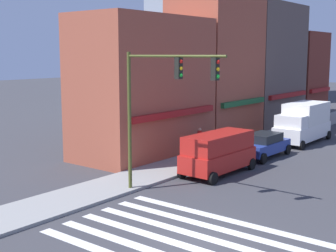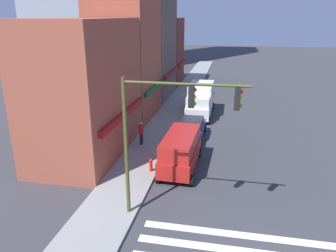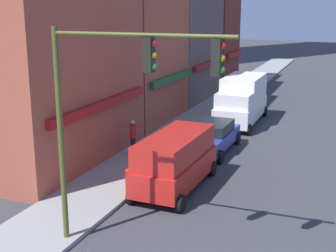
# 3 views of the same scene
# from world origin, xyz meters

# --- Properties ---
(ground_plane) EXTENTS (200.00, 200.00, 0.00)m
(ground_plane) POSITION_xyz_m (0.00, 0.00, 0.00)
(ground_plane) COLOR #38383D
(sidewalk_left) EXTENTS (120.00, 3.00, 0.15)m
(sidewalk_left) POSITION_xyz_m (0.00, 7.50, 0.07)
(sidewalk_left) COLOR gray
(sidewalk_left) RESTS_ON ground_plane
(crosswalk_stripes) EXTENTS (5.86, 10.80, 0.01)m
(crosswalk_stripes) POSITION_xyz_m (0.00, 0.00, 0.00)
(crosswalk_stripes) COLOR silver
(crosswalk_stripes) RESTS_ON ground_plane
(storefront_row) EXTENTS (33.30, 5.30, 12.99)m
(storefront_row) POSITION_xyz_m (21.90, 11.49, 5.45)
(storefront_row) COLOR #9E4C38
(storefront_row) RESTS_ON ground_plane
(traffic_signal) EXTENTS (0.32, 5.54, 6.87)m
(traffic_signal) POSITION_xyz_m (3.31, 4.47, 4.98)
(traffic_signal) COLOR #474C1E
(traffic_signal) RESTS_ON ground_plane
(van_red) EXTENTS (5.06, 2.22, 2.34)m
(van_red) POSITION_xyz_m (8.83, 4.70, 1.29)
(van_red) COLOR #B21E19
(van_red) RESTS_ON ground_plane
(sedan_blue) EXTENTS (4.44, 2.02, 1.59)m
(sedan_blue) POSITION_xyz_m (14.43, 4.70, 0.84)
(sedan_blue) COLOR navy
(sedan_blue) RESTS_ON ground_plane
(box_truck_white) EXTENTS (6.20, 2.42, 3.04)m
(box_truck_white) POSITION_xyz_m (21.02, 4.70, 1.59)
(box_truck_white) COLOR white
(box_truck_white) RESTS_ON ground_plane
(pedestrian_red_jacket) EXTENTS (0.32, 0.32, 1.77)m
(pedestrian_red_jacket) POSITION_xyz_m (12.06, 8.20, 1.07)
(pedestrian_red_jacket) COLOR #23232D
(pedestrian_red_jacket) RESTS_ON sidewalk_left
(fire_hydrant) EXTENTS (0.24, 0.24, 0.84)m
(fire_hydrant) POSITION_xyz_m (7.84, 6.40, 0.61)
(fire_hydrant) COLOR red
(fire_hydrant) RESTS_ON sidewalk_left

